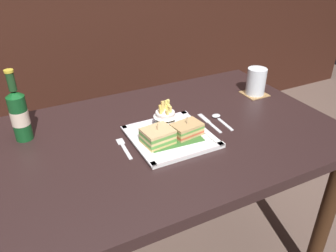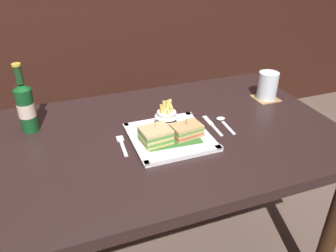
{
  "view_description": "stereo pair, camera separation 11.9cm",
  "coord_description": "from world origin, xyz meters",
  "px_view_note": "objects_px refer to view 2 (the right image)",
  "views": [
    {
      "loc": [
        -0.47,
        -0.94,
        1.36
      ],
      "look_at": [
        -0.0,
        -0.02,
        0.76
      ],
      "focal_mm": 36.38,
      "sensor_mm": 36.0,
      "label": 1
    },
    {
      "loc": [
        -0.36,
        -0.99,
        1.36
      ],
      "look_at": [
        -0.0,
        -0.02,
        0.76
      ],
      "focal_mm": 36.38,
      "sensor_mm": 36.0,
      "label": 2
    }
  ],
  "objects_px": {
    "fork": "(122,144)",
    "beer_bottle": "(26,106)",
    "sandwich_half_right": "(187,130)",
    "fries_cup": "(167,116)",
    "knife": "(212,125)",
    "sandwich_half_left": "(156,135)",
    "spoon": "(223,121)",
    "water_glass": "(267,87)",
    "square_plate": "(170,137)",
    "dining_table": "(166,154)"
  },
  "relations": [
    {
      "from": "sandwich_half_left",
      "to": "water_glass",
      "type": "bearing_deg",
      "value": 17.54
    },
    {
      "from": "sandwich_half_left",
      "to": "spoon",
      "type": "relative_size",
      "value": 0.82
    },
    {
      "from": "sandwich_half_left",
      "to": "fork",
      "type": "bearing_deg",
      "value": 160.67
    },
    {
      "from": "water_glass",
      "to": "dining_table",
      "type": "bearing_deg",
      "value": -166.76
    },
    {
      "from": "square_plate",
      "to": "knife",
      "type": "distance_m",
      "value": 0.19
    },
    {
      "from": "dining_table",
      "to": "beer_bottle",
      "type": "relative_size",
      "value": 4.96
    },
    {
      "from": "knife",
      "to": "spoon",
      "type": "distance_m",
      "value": 0.05
    },
    {
      "from": "square_plate",
      "to": "sandwich_half_left",
      "type": "distance_m",
      "value": 0.07
    },
    {
      "from": "dining_table",
      "to": "fork",
      "type": "bearing_deg",
      "value": -172.78
    },
    {
      "from": "sandwich_half_left",
      "to": "sandwich_half_right",
      "type": "bearing_deg",
      "value": 0.0
    },
    {
      "from": "dining_table",
      "to": "fork",
      "type": "distance_m",
      "value": 0.2
    },
    {
      "from": "fork",
      "to": "beer_bottle",
      "type": "bearing_deg",
      "value": 143.61
    },
    {
      "from": "sandwich_half_right",
      "to": "knife",
      "type": "height_order",
      "value": "sandwich_half_right"
    },
    {
      "from": "knife",
      "to": "spoon",
      "type": "bearing_deg",
      "value": 7.0
    },
    {
      "from": "square_plate",
      "to": "beer_bottle",
      "type": "distance_m",
      "value": 0.52
    },
    {
      "from": "sandwich_half_right",
      "to": "water_glass",
      "type": "relative_size",
      "value": 0.96
    },
    {
      "from": "dining_table",
      "to": "sandwich_half_right",
      "type": "bearing_deg",
      "value": -48.68
    },
    {
      "from": "beer_bottle",
      "to": "dining_table",
      "type": "bearing_deg",
      "value": -22.66
    },
    {
      "from": "square_plate",
      "to": "beer_bottle",
      "type": "height_order",
      "value": "beer_bottle"
    },
    {
      "from": "beer_bottle",
      "to": "sandwich_half_left",
      "type": "bearing_deg",
      "value": -32.25
    },
    {
      "from": "spoon",
      "to": "knife",
      "type": "bearing_deg",
      "value": -173.0
    },
    {
      "from": "beer_bottle",
      "to": "water_glass",
      "type": "height_order",
      "value": "beer_bottle"
    },
    {
      "from": "fries_cup",
      "to": "sandwich_half_left",
      "type": "bearing_deg",
      "value": -130.22
    },
    {
      "from": "sandwich_half_left",
      "to": "sandwich_half_right",
      "type": "height_order",
      "value": "sandwich_half_left"
    },
    {
      "from": "fries_cup",
      "to": "knife",
      "type": "xyz_separation_m",
      "value": [
        0.17,
        -0.03,
        -0.05
      ]
    },
    {
      "from": "sandwich_half_left",
      "to": "knife",
      "type": "height_order",
      "value": "sandwich_half_left"
    },
    {
      "from": "sandwich_half_left",
      "to": "sandwich_half_right",
      "type": "relative_size",
      "value": 0.96
    },
    {
      "from": "knife",
      "to": "fries_cup",
      "type": "bearing_deg",
      "value": 170.45
    },
    {
      "from": "knife",
      "to": "dining_table",
      "type": "bearing_deg",
      "value": 178.0
    },
    {
      "from": "dining_table",
      "to": "sandwich_half_right",
      "type": "distance_m",
      "value": 0.15
    },
    {
      "from": "square_plate",
      "to": "knife",
      "type": "relative_size",
      "value": 1.72
    },
    {
      "from": "dining_table",
      "to": "beer_bottle",
      "type": "height_order",
      "value": "beer_bottle"
    },
    {
      "from": "sandwich_half_left",
      "to": "fries_cup",
      "type": "xyz_separation_m",
      "value": [
        0.07,
        0.08,
        0.02
      ]
    },
    {
      "from": "spoon",
      "to": "square_plate",
      "type": "bearing_deg",
      "value": -169.54
    },
    {
      "from": "fork",
      "to": "knife",
      "type": "height_order",
      "value": "same"
    },
    {
      "from": "sandwich_half_left",
      "to": "dining_table",
      "type": "bearing_deg",
      "value": 44.66
    },
    {
      "from": "fries_cup",
      "to": "square_plate",
      "type": "bearing_deg",
      "value": -101.2
    },
    {
      "from": "sandwich_half_left",
      "to": "spoon",
      "type": "bearing_deg",
      "value": 11.64
    },
    {
      "from": "water_glass",
      "to": "knife",
      "type": "height_order",
      "value": "water_glass"
    },
    {
      "from": "sandwich_half_right",
      "to": "fries_cup",
      "type": "bearing_deg",
      "value": 117.92
    },
    {
      "from": "fries_cup",
      "to": "spoon",
      "type": "xyz_separation_m",
      "value": [
        0.22,
        -0.02,
        -0.05
      ]
    },
    {
      "from": "sandwich_half_left",
      "to": "water_glass",
      "type": "distance_m",
      "value": 0.59
    },
    {
      "from": "sandwich_half_right",
      "to": "square_plate",
      "type": "bearing_deg",
      "value": 163.6
    },
    {
      "from": "dining_table",
      "to": "square_plate",
      "type": "bearing_deg",
      "value": -95.25
    },
    {
      "from": "dining_table",
      "to": "square_plate",
      "type": "relative_size",
      "value": 4.67
    },
    {
      "from": "beer_bottle",
      "to": "water_glass",
      "type": "bearing_deg",
      "value": -4.34
    },
    {
      "from": "dining_table",
      "to": "fork",
      "type": "height_order",
      "value": "fork"
    },
    {
      "from": "square_plate",
      "to": "beer_bottle",
      "type": "xyz_separation_m",
      "value": [
        -0.46,
        0.24,
        0.09
      ]
    },
    {
      "from": "fries_cup",
      "to": "fork",
      "type": "relative_size",
      "value": 0.79
    },
    {
      "from": "sandwich_half_right",
      "to": "dining_table",
      "type": "bearing_deg",
      "value": 131.32
    }
  ]
}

